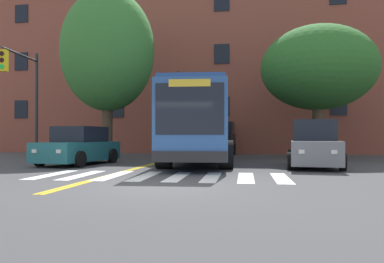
% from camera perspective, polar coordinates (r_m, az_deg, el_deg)
% --- Properties ---
extents(ground_plane, '(120.00, 120.00, 0.00)m').
position_cam_1_polar(ground_plane, '(9.46, -5.42, -8.32)').
color(ground_plane, '#424244').
extents(crosswalk, '(7.84, 3.19, 0.01)m').
position_cam_1_polar(crosswalk, '(11.75, -4.66, -6.81)').
color(crosswalk, white).
rests_on(crosswalk, ground).
extents(lane_line_yellow_inner, '(0.12, 36.00, 0.01)m').
position_cam_1_polar(lane_line_yellow_inner, '(25.77, -0.62, -3.49)').
color(lane_line_yellow_inner, gold).
rests_on(lane_line_yellow_inner, ground).
extents(lane_line_yellow_outer, '(0.12, 36.00, 0.01)m').
position_cam_1_polar(lane_line_yellow_outer, '(25.74, -0.27, -3.49)').
color(lane_line_yellow_outer, gold).
rests_on(lane_line_yellow_outer, ground).
extents(city_bus, '(3.57, 11.83, 3.35)m').
position_cam_1_polar(city_bus, '(17.79, 1.27, 1.16)').
color(city_bus, '#2D5699').
rests_on(city_bus, ground).
extents(car_teal_near_lane, '(2.47, 4.51, 1.67)m').
position_cam_1_polar(car_teal_near_lane, '(17.27, -16.84, -2.29)').
color(car_teal_near_lane, '#236B70').
rests_on(car_teal_near_lane, ground).
extents(car_grey_far_lane, '(2.31, 4.52, 1.89)m').
position_cam_1_polar(car_grey_far_lane, '(15.77, 18.06, -2.14)').
color(car_grey_far_lane, slate).
rests_on(car_grey_far_lane, ground).
extents(car_black_behind_bus, '(2.52, 5.11, 2.25)m').
position_cam_1_polar(car_black_behind_bus, '(27.11, 4.83, -1.09)').
color(car_black_behind_bus, black).
rests_on(car_black_behind_bus, ground).
extents(traffic_light_far_corner, '(0.57, 3.39, 5.77)m').
position_cam_1_polar(traffic_light_far_corner, '(21.12, -24.23, 6.49)').
color(traffic_light_far_corner, '#28282D').
rests_on(traffic_light_far_corner, ground).
extents(traffic_light_overhead, '(0.34, 2.93, 4.80)m').
position_cam_1_polar(traffic_light_overhead, '(20.26, -1.22, 4.92)').
color(traffic_light_overhead, '#28282D').
rests_on(traffic_light_overhead, ground).
extents(street_tree_curbside_large, '(8.80, 8.83, 7.35)m').
position_cam_1_polar(street_tree_curbside_large, '(22.15, 18.69, 9.09)').
color(street_tree_curbside_large, brown).
rests_on(street_tree_curbside_large, ground).
extents(street_tree_curbside_small, '(6.94, 6.65, 9.73)m').
position_cam_1_polar(street_tree_curbside_small, '(22.70, -12.76, 11.87)').
color(street_tree_curbside_small, '#4C3D2D').
rests_on(street_tree_curbside_small, ground).
extents(building_facade, '(39.26, 8.86, 13.39)m').
position_cam_1_polar(building_facade, '(31.35, 5.32, 9.30)').
color(building_facade, brown).
rests_on(building_facade, ground).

